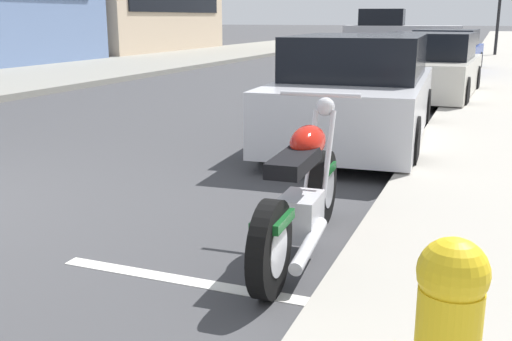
{
  "coord_description": "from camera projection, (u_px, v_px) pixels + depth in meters",
  "views": [
    {
      "loc": [
        -3.18,
        -5.02,
        1.65
      ],
      "look_at": [
        0.59,
        -3.55,
        0.62
      ],
      "focal_mm": 42.37,
      "sensor_mm": 36.0,
      "label": 1
    }
  ],
  "objects": [
    {
      "name": "parking_stall_stripe",
      "position": [
        213.0,
        285.0,
        3.82
      ],
      "size": [
        0.12,
        2.2,
        0.01
      ],
      "primitive_type": "cube",
      "color": "silver",
      "rests_on": "ground"
    },
    {
      "name": "parked_motorcycle",
      "position": [
        302.0,
        197.0,
        4.26
      ],
      "size": [
        2.04,
        0.62,
        1.1
      ],
      "rotation": [
        0.0,
        0.0,
        0.05
      ],
      "color": "black",
      "rests_on": "ground"
    },
    {
      "name": "sidewalk_far_curb",
      "position": [
        81.0,
        71.0,
        18.19
      ],
      "size": [
        120.0,
        5.0,
        0.14
      ],
      "primitive_type": "cube",
      "color": "gray",
      "rests_on": "ground"
    },
    {
      "name": "parked_car_across_street",
      "position": [
        445.0,
        54.0,
        17.54
      ],
      "size": [
        4.57,
        2.0,
        1.31
      ],
      "rotation": [
        0.0,
        0.0,
        -0.05
      ],
      "color": "navy",
      "rests_on": "ground"
    },
    {
      "name": "parked_car_mid_block",
      "position": [
        357.0,
        93.0,
        7.97
      ],
      "size": [
        4.18,
        1.99,
        1.43
      ],
      "rotation": [
        0.0,
        0.0,
        0.06
      ],
      "color": "silver",
      "rests_on": "ground"
    },
    {
      "name": "crossing_truck",
      "position": [
        398.0,
        33.0,
        28.91
      ],
      "size": [
        2.37,
        5.56,
        2.04
      ],
      "rotation": [
        0.0,
        0.0,
        1.65
      ],
      "color": "#B7B7BC",
      "rests_on": "ground"
    },
    {
      "name": "parked_car_at_intersection",
      "position": [
        427.0,
        69.0,
        12.3
      ],
      "size": [
        4.14,
        2.03,
        1.35
      ],
      "rotation": [
        0.0,
        0.0,
        -0.04
      ],
      "color": "beige",
      "rests_on": "ground"
    }
  ]
}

